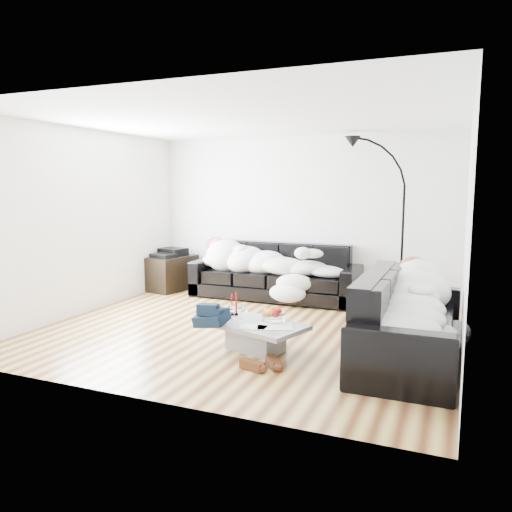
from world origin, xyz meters
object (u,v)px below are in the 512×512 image
at_px(sofa_back, 275,272).
at_px(sofa_right, 410,317).
at_px(coffee_table, 255,337).
at_px(wine_glass_a, 240,311).
at_px(fruit_bowl, 273,314).
at_px(wine_glass_b, 231,312).
at_px(sleeper_right, 411,298).
at_px(floor_lamp, 403,234).
at_px(av_cabinet, 171,273).
at_px(stereo, 170,252).
at_px(candle_right, 236,304).
at_px(shoes, 262,364).
at_px(candle_left, 232,305).
at_px(wine_glass_c, 244,314).
at_px(sleeper_back, 274,259).

bearing_deg(sofa_back, sofa_right, -43.23).
height_order(coffee_table, wine_glass_a, wine_glass_a).
xyz_separation_m(coffee_table, fruit_bowl, (0.16, 0.14, 0.24)).
bearing_deg(wine_glass_b, sleeper_right, 10.77).
relative_size(sofa_back, floor_lamp, 1.20).
distance_m(av_cabinet, stereo, 0.36).
relative_size(coffee_table, candle_right, 4.10).
bearing_deg(fruit_bowl, floor_lamp, 65.90).
height_order(candle_right, shoes, candle_right).
bearing_deg(wine_glass_a, av_cabinet, 135.28).
bearing_deg(candle_left, wine_glass_c, -38.39).
relative_size(wine_glass_c, floor_lamp, 0.08).
bearing_deg(wine_glass_c, sofa_back, 102.79).
distance_m(wine_glass_b, stereo, 3.41).
height_order(sleeper_right, coffee_table, sleeper_right).
relative_size(sofa_back, coffee_table, 2.47).
xyz_separation_m(sofa_back, candle_right, (0.37, -2.29, 0.01)).
bearing_deg(candle_right, sofa_right, 4.06).
height_order(av_cabinet, floor_lamp, floor_lamp).
bearing_deg(shoes, coffee_table, 148.69).
bearing_deg(stereo, wine_glass_c, -30.39).
xyz_separation_m(sofa_right, wine_glass_b, (-1.88, -0.36, -0.04)).
bearing_deg(sofa_right, floor_lamp, 8.72).
bearing_deg(shoes, candle_left, 162.85).
bearing_deg(shoes, sofa_right, 61.86).
height_order(wine_glass_a, wine_glass_b, wine_glass_b).
bearing_deg(wine_glass_c, shoes, -50.21).
height_order(candle_right, stereo, stereo).
xyz_separation_m(sleeper_back, av_cabinet, (-1.93, 0.02, -0.35)).
relative_size(sleeper_back, floor_lamp, 1.02).
bearing_deg(floor_lamp, sofa_back, -153.79).
distance_m(sofa_back, sleeper_back, 0.22).
bearing_deg(sleeper_right, stereo, 63.32).
bearing_deg(stereo, wine_glass_b, -32.43).
height_order(sleeper_right, stereo, sleeper_right).
height_order(sleeper_back, av_cabinet, sleeper_back).
height_order(sleeper_right, fruit_bowl, sleeper_right).
relative_size(sleeper_right, candle_right, 7.21).
height_order(sleeper_right, candle_left, sleeper_right).
bearing_deg(sleeper_right, sofa_right, -180.00).
relative_size(sleeper_right, fruit_bowl, 7.51).
xyz_separation_m(av_cabinet, stereo, (0.00, -0.00, 0.36)).
height_order(sleeper_back, stereo, sleeper_back).
xyz_separation_m(wine_glass_b, floor_lamp, (1.54, 2.58, 0.71)).
height_order(candle_left, candle_right, candle_right).
height_order(sofa_right, wine_glass_a, sofa_right).
distance_m(sleeper_right, floor_lamp, 2.30).
distance_m(wine_glass_c, shoes, 0.73).
distance_m(sofa_back, shoes, 3.17).
height_order(wine_glass_b, wine_glass_c, wine_glass_b).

